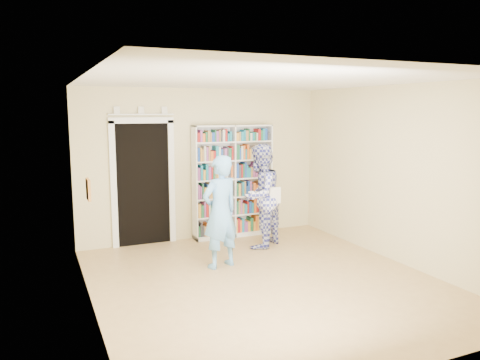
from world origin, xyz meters
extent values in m
plane|color=tan|center=(0.00, 0.00, 0.00)|extent=(5.00, 5.00, 0.00)
plane|color=white|center=(0.00, 0.00, 2.70)|extent=(5.00, 5.00, 0.00)
plane|color=beige|center=(0.00, 2.50, 1.35)|extent=(4.50, 0.00, 4.50)
plane|color=beige|center=(-2.25, 0.00, 1.35)|extent=(0.00, 5.00, 5.00)
plane|color=beige|center=(2.25, 0.00, 1.35)|extent=(0.00, 5.00, 5.00)
cube|color=white|center=(0.52, 2.34, 1.03)|extent=(1.49, 0.28, 2.05)
cube|color=white|center=(0.52, 2.34, 1.03)|extent=(0.02, 0.28, 2.05)
cube|color=black|center=(-1.10, 2.48, 1.05)|extent=(0.90, 0.03, 2.10)
cube|color=white|center=(-1.60, 2.47, 1.05)|extent=(0.10, 0.06, 2.20)
cube|color=white|center=(-0.60, 2.47, 1.05)|extent=(0.10, 0.06, 2.20)
cube|color=white|center=(-1.10, 2.47, 2.15)|extent=(1.10, 0.06, 0.10)
cube|color=white|center=(-1.10, 2.46, 2.25)|extent=(1.10, 0.08, 0.02)
cube|color=brown|center=(-2.23, 0.20, 1.40)|extent=(0.03, 0.25, 0.25)
imported|color=#67A9E6|center=(-0.33, 0.82, 0.84)|extent=(0.70, 0.56, 1.67)
imported|color=#313697|center=(0.67, 1.53, 0.88)|extent=(1.08, 1.04, 1.76)
cube|color=white|center=(0.83, 1.28, 0.92)|extent=(0.19, 0.04, 0.27)
camera|label=1|loc=(-2.79, -5.44, 2.32)|focal=35.00mm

